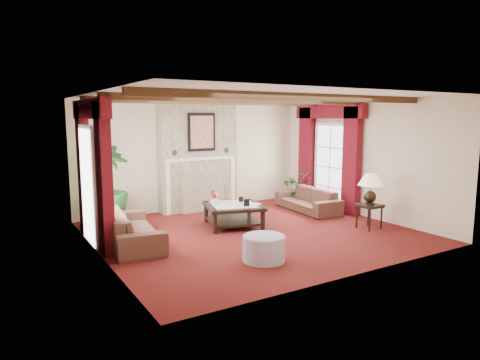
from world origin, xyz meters
TOP-DOWN VIEW (x-y plane):
  - floor at (0.00, 0.00)m, footprint 6.00×6.00m
  - ceiling at (0.00, 0.00)m, footprint 6.00×6.00m
  - back_wall at (0.00, 2.75)m, footprint 6.00×0.02m
  - left_wall at (-3.00, 0.00)m, footprint 0.02×5.50m
  - right_wall at (3.00, 0.00)m, footprint 0.02×5.50m
  - ceiling_beams at (0.00, 0.00)m, footprint 6.00×3.00m
  - fireplace at (0.00, 2.55)m, footprint 2.00×0.52m
  - french_door_left at (-2.97, 1.00)m, footprint 0.10×1.10m
  - french_door_right at (2.97, 1.00)m, footprint 0.10×1.10m
  - curtains_left at (-2.86, 1.00)m, footprint 0.20×2.40m
  - curtains_right at (2.86, 1.00)m, footprint 0.20×2.40m
  - sofa_left at (-2.32, 0.46)m, footprint 2.25×1.14m
  - sofa_right at (2.24, 1.01)m, footprint 2.01×0.89m
  - potted_palm at (-2.48, 1.91)m, footprint 2.24×2.50m
  - small_plant at (2.56, 1.85)m, footprint 1.08×1.14m
  - coffee_table at (-0.09, 0.65)m, footprint 1.42×1.42m
  - side_table at (2.25, -0.97)m, footprint 0.50×0.50m
  - ottoman at (-0.78, -1.53)m, footprint 0.69×0.69m
  - table_lamp at (2.25, -0.97)m, footprint 0.52×0.52m
  - flower_vase at (-0.42, 0.89)m, footprint 0.27×0.27m
  - book at (0.19, 0.38)m, footprint 0.23×0.21m
  - photo_frame_a at (0.04, 0.32)m, footprint 0.12×0.07m
  - photo_frame_b at (0.18, 0.78)m, footprint 0.10×0.04m

SIDE VIEW (x-z plane):
  - floor at x=0.00m, z-range 0.00..0.00m
  - ottoman at x=-0.78m, z-range 0.00..0.40m
  - coffee_table at x=-0.09m, z-range 0.00..0.47m
  - side_table at x=2.25m, z-range 0.00..0.51m
  - small_plant at x=2.56m, z-range 0.00..0.69m
  - sofa_right at x=2.24m, z-range 0.00..0.75m
  - sofa_left at x=-2.32m, z-range 0.00..0.82m
  - potted_palm at x=-2.48m, z-range 0.00..1.02m
  - photo_frame_b at x=0.18m, z-range 0.47..0.59m
  - photo_frame_a at x=0.04m, z-range 0.47..0.63m
  - flower_vase at x=-0.42m, z-range 0.47..0.64m
  - book at x=0.19m, z-range 0.47..0.75m
  - table_lamp at x=2.25m, z-range 0.51..1.17m
  - back_wall at x=0.00m, z-range 0.00..2.70m
  - left_wall at x=-3.00m, z-range 0.00..2.70m
  - right_wall at x=3.00m, z-range 0.00..2.70m
  - french_door_left at x=-2.97m, z-range 1.05..3.21m
  - french_door_right at x=2.97m, z-range 1.05..3.21m
  - curtains_left at x=-2.86m, z-range 1.28..3.83m
  - curtains_right at x=2.86m, z-range 1.28..3.83m
  - ceiling_beams at x=0.00m, z-range 2.58..2.70m
  - ceiling at x=0.00m, z-range 2.70..2.70m
  - fireplace at x=0.00m, z-range 1.35..4.05m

